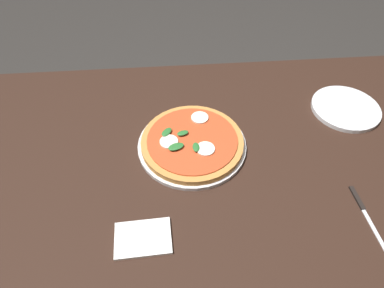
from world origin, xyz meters
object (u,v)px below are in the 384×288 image
object	(u,v)px
napkin	(143,238)
pizza	(192,141)
plate_white	(345,108)
knife	(363,210)
serving_tray	(192,145)
dining_table	(214,174)

from	to	relation	value
napkin	pizza	bearing A→B (deg)	-116.47
pizza	plate_white	distance (m)	0.52
napkin	plate_white	bearing A→B (deg)	-148.49
pizza	plate_white	size ratio (longest dim) A/B	1.36
plate_white	knife	world-z (taller)	plate_white
napkin	serving_tray	bearing A→B (deg)	-116.26
serving_tray	knife	world-z (taller)	serving_tray
dining_table	pizza	distance (m)	0.14
dining_table	plate_white	distance (m)	0.47
plate_white	pizza	bearing A→B (deg)	13.18
serving_tray	plate_white	bearing A→B (deg)	-167.05
plate_white	napkin	bearing A→B (deg)	31.51
dining_table	napkin	bearing A→B (deg)	50.21
serving_tray	napkin	bearing A→B (deg)	63.74
serving_tray	plate_white	xyz separation A→B (m)	(-0.50, -0.12, 0.00)
serving_tray	knife	bearing A→B (deg)	148.78
plate_white	napkin	distance (m)	0.75
serving_tray	plate_white	world-z (taller)	plate_white
dining_table	plate_white	bearing A→B (deg)	-161.18
dining_table	napkin	world-z (taller)	napkin
dining_table	serving_tray	world-z (taller)	serving_tray
plate_white	knife	size ratio (longest dim) A/B	1.14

